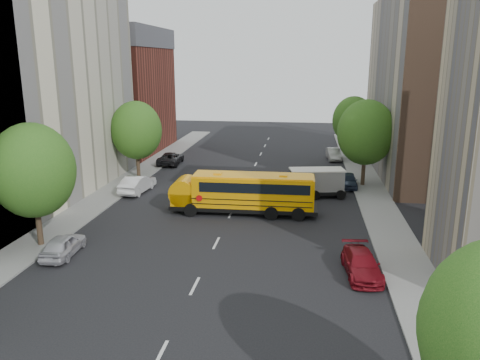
% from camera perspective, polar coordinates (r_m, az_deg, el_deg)
% --- Properties ---
extents(ground, '(120.00, 120.00, 0.00)m').
position_cam_1_polar(ground, '(32.46, -2.25, -6.39)').
color(ground, black).
rests_on(ground, ground).
extents(sidewalk_left, '(3.00, 80.00, 0.12)m').
position_cam_1_polar(sidewalk_left, '(40.42, -17.23, -2.73)').
color(sidewalk_left, slate).
rests_on(sidewalk_left, ground).
extents(sidewalk_right, '(3.00, 80.00, 0.12)m').
position_cam_1_polar(sidewalk_right, '(37.18, 16.96, -4.19)').
color(sidewalk_right, slate).
rests_on(sidewalk_right, ground).
extents(lane_markings, '(0.15, 64.00, 0.01)m').
position_cam_1_polar(lane_markings, '(41.84, 0.17, -1.57)').
color(lane_markings, silver).
rests_on(lane_markings, ground).
extents(building_left_cream, '(10.00, 26.00, 20.00)m').
position_cam_1_polar(building_left_cream, '(42.88, -25.70, 10.99)').
color(building_left_cream, beige).
rests_on(building_left_cream, ground).
extents(building_left_redbrick, '(10.00, 15.00, 13.00)m').
position_cam_1_polar(building_left_redbrick, '(62.64, -14.23, 9.38)').
color(building_left_redbrick, maroon).
rests_on(building_left_redbrick, ground).
extents(building_right_far, '(10.00, 22.00, 18.00)m').
position_cam_1_polar(building_right_far, '(51.46, 22.48, 10.53)').
color(building_right_far, tan).
rests_on(building_right_far, ground).
extents(building_right_sidewall, '(10.10, 0.30, 18.00)m').
position_cam_1_polar(building_right_sidewall, '(40.90, 26.20, 9.43)').
color(building_right_sidewall, brown).
rests_on(building_right_sidewall, ground).
extents(street_tree_1, '(5.12, 5.12, 7.90)m').
position_cam_1_polar(street_tree_1, '(31.35, -23.94, 1.06)').
color(street_tree_1, '#38281C').
rests_on(street_tree_1, ground).
extents(street_tree_2, '(4.99, 4.99, 7.71)m').
position_cam_1_polar(street_tree_2, '(47.32, -12.53, 5.94)').
color(street_tree_2, '#38281C').
rests_on(street_tree_2, ground).
extents(street_tree_4, '(5.25, 5.25, 8.10)m').
position_cam_1_polar(street_tree_4, '(44.66, 15.09, 5.62)').
color(street_tree_4, '#38281C').
rests_on(street_tree_4, ground).
extents(street_tree_5, '(4.86, 4.86, 7.51)m').
position_cam_1_polar(street_tree_5, '(56.54, 13.66, 7.08)').
color(street_tree_5, '#38281C').
rests_on(street_tree_5, ground).
extents(school_bus, '(11.31, 2.95, 3.18)m').
position_cam_1_polar(school_bus, '(35.81, 0.29, -1.38)').
color(school_bus, black).
rests_on(school_bus, ground).
extents(safari_truck, '(6.03, 3.15, 2.46)m').
position_cam_1_polar(safari_truck, '(40.81, 8.72, -0.26)').
color(safari_truck, black).
rests_on(safari_truck, ground).
extents(parked_car_0, '(1.82, 4.02, 1.34)m').
position_cam_1_polar(parked_car_0, '(30.48, -20.75, -7.43)').
color(parked_car_0, '#B4B2B9').
rests_on(parked_car_0, ground).
extents(parked_car_1, '(2.06, 4.86, 1.56)m').
position_cam_1_polar(parked_car_1, '(42.84, -12.40, -0.45)').
color(parked_car_1, silver).
rests_on(parked_car_1, ground).
extents(parked_car_2, '(2.52, 5.09, 1.39)m').
position_cam_1_polar(parked_car_2, '(53.80, -8.45, 2.64)').
color(parked_car_2, black).
rests_on(parked_car_2, ground).
extents(parked_car_3, '(2.20, 4.56, 1.28)m').
position_cam_1_polar(parked_car_3, '(26.95, 14.60, -9.89)').
color(parked_car_3, maroon).
rests_on(parked_car_3, ground).
extents(parked_car_4, '(1.61, 3.90, 1.32)m').
position_cam_1_polar(parked_car_4, '(44.64, 13.06, -0.05)').
color(parked_car_4, '#303D54').
rests_on(parked_car_4, ground).
extents(parked_car_5, '(1.78, 4.22, 1.36)m').
position_cam_1_polar(parked_car_5, '(56.78, 11.35, 3.12)').
color(parked_car_5, gray).
rests_on(parked_car_5, ground).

